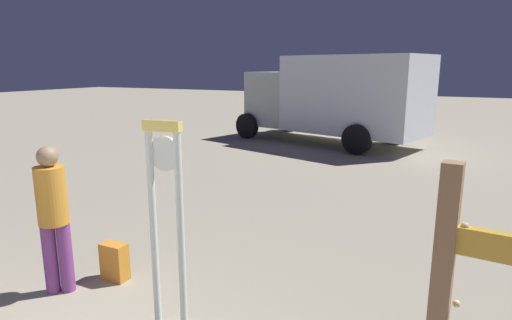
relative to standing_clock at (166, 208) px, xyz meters
name	(u,v)px	position (x,y,z in m)	size (l,w,h in m)	color
standing_clock	(166,208)	(0.00, 0.00, 0.00)	(0.39, 0.13, 2.09)	silver
arrow_sign	(512,318)	(2.79, -0.90, 0.13)	(0.98, 0.27, 2.11)	#A07752
person_near_clock	(53,213)	(-1.56, -0.03, -0.28)	(0.33, 0.33, 1.72)	#833E8C
backpack	(115,262)	(-1.20, 0.48, -1.01)	(0.32, 0.23, 0.46)	orange
box_truck_near	(337,96)	(-1.48, 11.04, 0.36)	(6.76, 4.09, 2.92)	white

